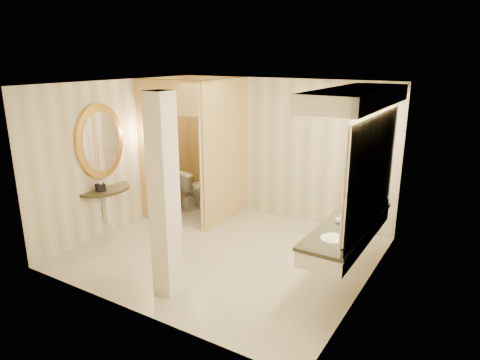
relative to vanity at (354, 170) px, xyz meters
The scene contains 16 objects.
floor 2.57m from the vanity, behind, with size 4.50×4.50×0.00m, color beige.
ceiling 2.26m from the vanity, behind, with size 4.50×4.50×0.00m, color white.
wall_back 2.72m from the vanity, 137.10° to the left, with size 4.50×0.02×2.70m, color beige.
wall_front 2.94m from the vanity, 132.49° to the right, with size 4.50×0.02×2.70m, color beige.
wall_left 4.24m from the vanity, behind, with size 0.02×4.00×2.70m, color beige.
wall_right 0.42m from the vanity, 30.73° to the right, with size 0.02×4.00×2.70m, color beige.
toilet_closet 3.22m from the vanity, 165.51° to the left, with size 1.50×1.55×2.70m.
wall_sconce 3.91m from the vanity, behind, with size 0.14×0.14×0.42m.
vanity is the anchor object (origin of this frame).
console_shelf 4.25m from the vanity, behind, with size 0.99×0.99×1.94m.
pillar 2.53m from the vanity, 141.50° to the right, with size 0.30×0.30×2.70m, color white.
tissue_box 4.21m from the vanity, 168.71° to the right, with size 0.13×0.13×0.13m, color black.
toilet 4.13m from the vanity, 160.22° to the left, with size 0.46×0.80×0.82m, color white.
soap_bottle_a 0.72m from the vanity, 103.47° to the right, with size 0.06×0.06×0.12m, color beige.
soap_bottle_b 0.71m from the vanity, 143.04° to the right, with size 0.10×0.10×0.13m, color silver.
soap_bottle_c 0.81m from the vanity, 107.63° to the left, with size 0.07×0.07×0.18m, color #C6B28C.
Camera 1 is at (3.55, -5.33, 3.10)m, focal length 32.00 mm.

